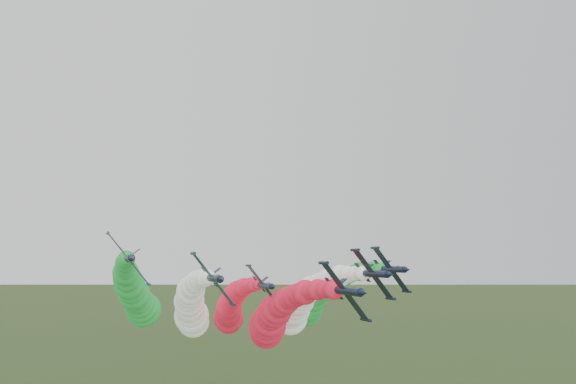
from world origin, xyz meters
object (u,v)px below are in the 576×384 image
(jet_inner_right, at_px, (299,305))
(jet_outer_right, at_px, (317,299))
(jet_inner_left, at_px, (191,308))
(jet_trail, at_px, (231,309))
(jet_outer_left, at_px, (136,296))
(jet_lead, at_px, (273,319))

(jet_inner_right, relative_size, jet_outer_right, 1.01)
(jet_inner_left, xyz_separation_m, jet_outer_right, (28.81, 3.23, 0.96))
(jet_inner_left, height_order, jet_trail, jet_inner_left)
(jet_inner_left, relative_size, jet_inner_right, 0.99)
(jet_outer_left, xyz_separation_m, jet_trail, (22.52, 11.18, -4.14))
(jet_lead, xyz_separation_m, jet_outer_left, (-23.83, 16.67, 3.81))
(jet_lead, height_order, jet_inner_left, jet_inner_left)
(jet_lead, distance_m, jet_trail, 27.88)
(jet_lead, height_order, jet_trail, jet_lead)
(jet_inner_right, bearing_deg, jet_outer_right, 42.43)
(jet_lead, bearing_deg, jet_outer_right, 44.70)
(jet_outer_left, bearing_deg, jet_lead, -34.97)
(jet_lead, bearing_deg, jet_outer_left, 145.03)
(jet_lead, relative_size, jet_trail, 1.00)
(jet_lead, relative_size, jet_inner_left, 1.00)
(jet_outer_right, bearing_deg, jet_trail, 143.33)
(jet_inner_left, xyz_separation_m, jet_trail, (12.00, 15.75, -1.78))
(jet_inner_right, bearing_deg, jet_outer_left, 166.93)
(jet_outer_left, bearing_deg, jet_inner_left, -23.47)
(jet_outer_right, xyz_separation_m, jet_trail, (-16.81, 12.52, -2.74))
(jet_outer_right, bearing_deg, jet_outer_left, 178.05)
(jet_outer_left, height_order, jet_outer_right, jet_outer_left)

